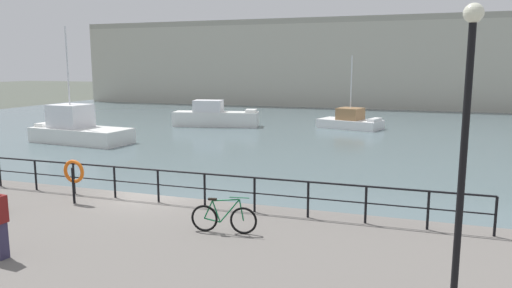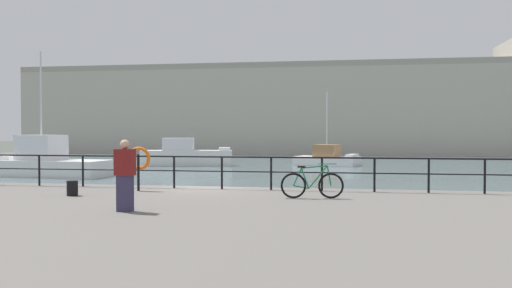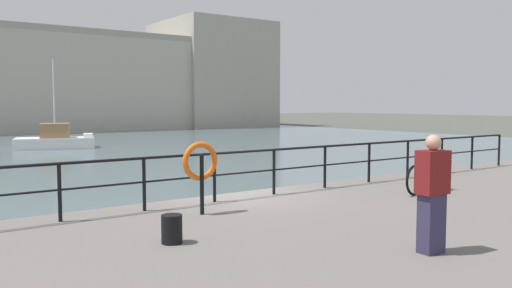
% 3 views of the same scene
% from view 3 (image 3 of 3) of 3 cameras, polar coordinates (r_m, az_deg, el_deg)
% --- Properties ---
extents(ground_plane, '(240.00, 240.00, 0.00)m').
position_cam_3_polar(ground_plane, '(12.75, -2.51, -9.72)').
color(ground_plane, '#4C5147').
extents(water_basin, '(80.00, 60.00, 0.01)m').
position_cam_3_polar(water_basin, '(41.23, -26.15, -0.34)').
color(water_basin, slate).
rests_on(water_basin, ground_plane).
extents(harbor_building, '(74.50, 13.87, 14.04)m').
position_cam_3_polar(harbor_building, '(64.03, -24.04, 6.31)').
color(harbor_building, '#B2AD9E').
rests_on(harbor_building, ground_plane).
extents(moored_small_launch, '(5.71, 3.95, 6.13)m').
position_cam_3_polar(moored_small_launch, '(38.91, -20.99, 0.49)').
color(moored_small_launch, white).
rests_on(moored_small_launch, water_basin).
extents(quay_railing, '(19.52, 0.07, 1.08)m').
position_cam_3_polar(quay_railing, '(12.21, 1.97, -2.09)').
color(quay_railing, black).
rests_on(quay_railing, quay_promenade).
extents(parked_bicycle, '(1.76, 0.30, 0.98)m').
position_cam_3_polar(parked_bicycle, '(13.08, 18.03, -3.41)').
color(parked_bicycle, black).
rests_on(parked_bicycle, quay_promenade).
extents(mooring_bollard, '(0.32, 0.32, 0.44)m').
position_cam_3_polar(mooring_bollard, '(8.15, -9.16, -9.13)').
color(mooring_bollard, black).
rests_on(mooring_bollard, quay_promenade).
extents(life_ring_stand, '(0.75, 0.16, 1.40)m').
position_cam_3_polar(life_ring_stand, '(10.07, -6.09, -2.15)').
color(life_ring_stand, black).
rests_on(life_ring_stand, quay_promenade).
extents(standing_person, '(0.46, 0.31, 1.69)m').
position_cam_3_polar(standing_person, '(7.83, 18.65, -5.08)').
color(standing_person, '#332D4C').
rests_on(standing_person, quay_promenade).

